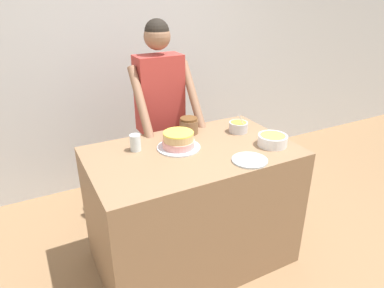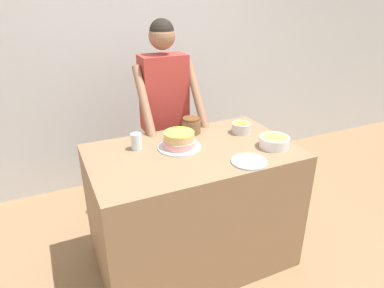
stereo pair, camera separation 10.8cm
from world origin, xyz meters
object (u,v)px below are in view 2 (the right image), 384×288
(cake, at_px, (179,141))
(frosting_bowl_orange, at_px, (241,127))
(drinking_glass, at_px, (136,141))
(frosting_bowl_yellow, at_px, (274,142))
(stoneware_jar, at_px, (191,126))
(person_baker, at_px, (165,103))
(ceramic_plate, at_px, (249,162))

(cake, height_order, frosting_bowl_orange, frosting_bowl_orange)
(frosting_bowl_orange, height_order, drinking_glass, frosting_bowl_orange)
(frosting_bowl_yellow, distance_m, stoneware_jar, 0.64)
(frosting_bowl_yellow, bearing_deg, person_baker, 119.26)
(cake, distance_m, drinking_glass, 0.30)
(cake, relative_size, stoneware_jar, 2.13)
(person_baker, bearing_deg, stoneware_jar, -80.37)
(ceramic_plate, relative_size, stoneware_jar, 1.63)
(frosting_bowl_yellow, xyz_separation_m, drinking_glass, (-0.89, 0.37, 0.02))
(stoneware_jar, bearing_deg, ceramic_plate, -77.55)
(frosting_bowl_yellow, bearing_deg, drinking_glass, 157.32)
(person_baker, relative_size, cake, 5.76)
(frosting_bowl_orange, height_order, ceramic_plate, frosting_bowl_orange)
(ceramic_plate, distance_m, stoneware_jar, 0.62)
(frosting_bowl_orange, bearing_deg, cake, -174.23)
(frosting_bowl_orange, bearing_deg, ceramic_plate, -116.12)
(drinking_glass, xyz_separation_m, stoneware_jar, (0.47, 0.11, 0.00))
(person_baker, bearing_deg, frosting_bowl_orange, -52.70)
(drinking_glass, height_order, ceramic_plate, drinking_glass)
(drinking_glass, bearing_deg, cake, -20.58)
(ceramic_plate, bearing_deg, stoneware_jar, 102.45)
(cake, height_order, drinking_glass, cake)
(frosting_bowl_orange, xyz_separation_m, ceramic_plate, (-0.22, -0.45, -0.04))
(frosting_bowl_orange, bearing_deg, drinking_glass, 176.54)
(frosting_bowl_yellow, height_order, frosting_bowl_orange, frosting_bowl_orange)
(drinking_glass, height_order, stoneware_jar, stoneware_jar)
(cake, bearing_deg, drinking_glass, 159.42)
(person_baker, xyz_separation_m, ceramic_plate, (0.20, -1.00, -0.13))
(person_baker, height_order, drinking_glass, person_baker)
(frosting_bowl_yellow, relative_size, frosting_bowl_orange, 1.22)
(person_baker, height_order, frosting_bowl_orange, person_baker)
(cake, bearing_deg, ceramic_plate, -50.69)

